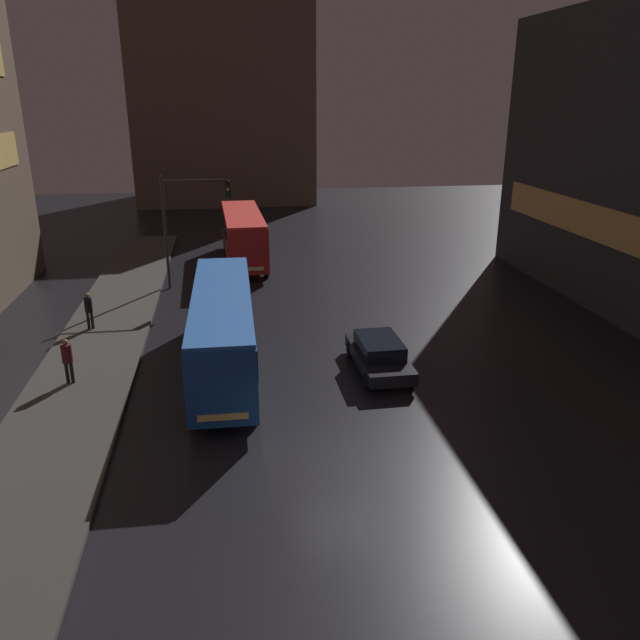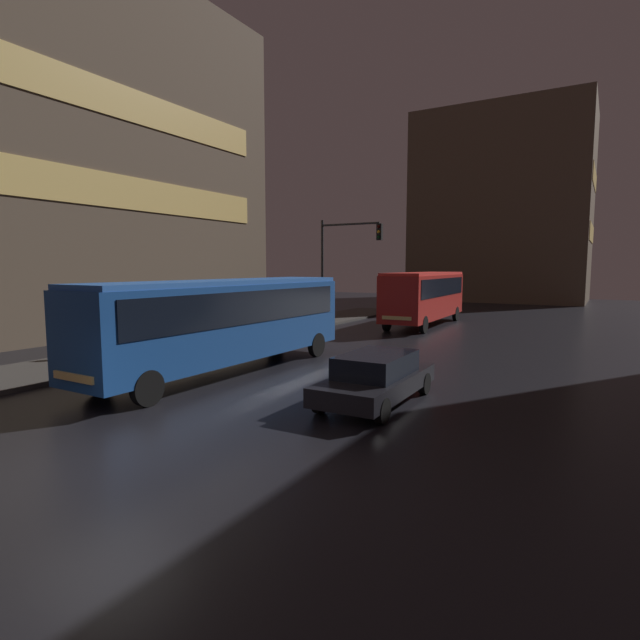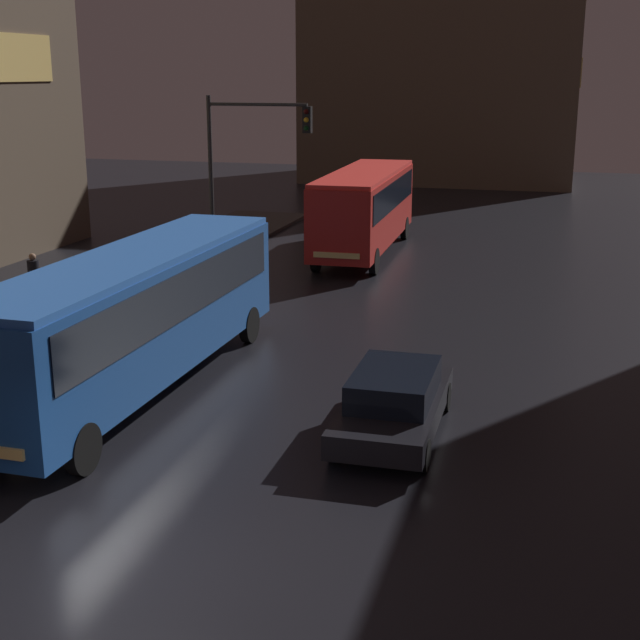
% 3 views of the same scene
% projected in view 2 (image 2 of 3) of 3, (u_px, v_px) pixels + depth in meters
% --- Properties ---
extents(ground_plane, '(120.00, 120.00, 0.00)m').
position_uv_depth(ground_plane, '(108.00, 461.00, 9.70)').
color(ground_plane, black).
extents(sidewalk_left, '(4.00, 48.00, 0.15)m').
position_uv_depth(sidewalk_left, '(170.00, 348.00, 22.79)').
color(sidewalk_left, '#3D3A38').
rests_on(sidewalk_left, ground).
extents(building_left_tower, '(10.07, 30.96, 20.69)m').
position_uv_depth(building_left_tower, '(21.00, 145.00, 27.13)').
color(building_left_tower, brown).
rests_on(building_left_tower, ground).
extents(building_far_backdrop, '(18.07, 12.00, 20.50)m').
position_uv_depth(building_far_backdrop, '(502.00, 209.00, 55.90)').
color(building_far_backdrop, brown).
rests_on(building_far_backdrop, ground).
extents(bus_near, '(2.52, 11.70, 3.31)m').
position_uv_depth(bus_near, '(226.00, 316.00, 17.62)').
color(bus_near, '#194793').
rests_on(bus_near, ground).
extents(bus_far, '(2.75, 10.48, 3.41)m').
position_uv_depth(bus_far, '(425.00, 293.00, 31.93)').
color(bus_far, '#AD1E19').
rests_on(bus_far, ground).
extents(car_taxi, '(1.96, 4.66, 1.39)m').
position_uv_depth(car_taxi, '(376.00, 377.00, 13.78)').
color(car_taxi, black).
rests_on(car_taxi, ground).
extents(pedestrian_near, '(0.48, 0.48, 1.77)m').
position_uv_depth(pedestrian_near, '(203.00, 317.00, 25.55)').
color(pedestrian_near, black).
rests_on(pedestrian_near, sidewalk_left).
extents(pedestrian_mid, '(0.46, 0.46, 1.80)m').
position_uv_depth(pedestrian_mid, '(103.00, 330.00, 20.09)').
color(pedestrian_mid, black).
rests_on(pedestrian_mid, sidewalk_left).
extents(traffic_light_main, '(3.88, 0.35, 6.48)m').
position_uv_depth(traffic_light_main, '(342.00, 255.00, 28.75)').
color(traffic_light_main, '#2D2D2D').
rests_on(traffic_light_main, ground).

